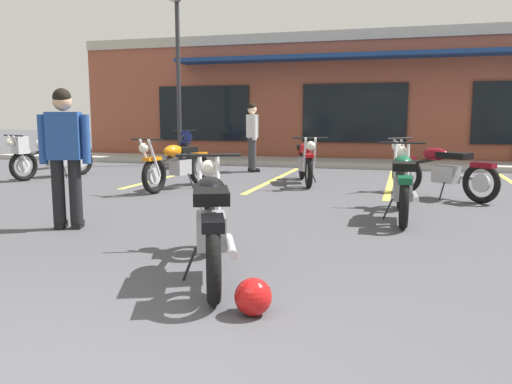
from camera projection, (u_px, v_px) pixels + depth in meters
name	position (u px, v px, depth m)	size (l,w,h in m)	color
ground_plane	(271.00, 232.00, 6.09)	(80.00, 80.00, 0.00)	#47474C
sidewalk_kerb	(349.00, 163.00, 14.38)	(22.00, 1.80, 0.14)	#A8A59E
brick_storefront_building	(362.00, 100.00, 17.58)	(17.63, 6.21, 3.82)	brown
painted_stall_lines	(331.00, 181.00, 10.97)	(7.38, 4.80, 0.01)	#DBCC4C
motorcycle_foreground_classic	(211.00, 221.00, 4.42)	(1.09, 2.00, 0.98)	black
motorcycle_red_sportbike	(49.00, 154.00, 11.35)	(0.97, 2.04, 0.98)	black
motorcycle_black_cruiser	(187.00, 147.00, 13.99)	(1.23, 1.93, 0.98)	black
motorcycle_blue_standard	(177.00, 164.00, 9.67)	(0.77, 2.09, 0.98)	black
motorcycle_green_cafe_racer	(305.00, 161.00, 10.46)	(0.94, 2.06, 0.98)	black
motorcycle_orange_scrambler	(403.00, 184.00, 6.90)	(0.66, 2.11, 0.98)	black
motorcycle_cream_vintage	(441.00, 170.00, 8.65)	(1.75, 1.54, 0.98)	black
person_in_black_shirt	(65.00, 150.00, 6.15)	(0.60, 0.37, 1.68)	black
person_by_back_row	(252.00, 133.00, 12.64)	(0.40, 0.57, 1.68)	black
helmet_on_pavement	(253.00, 297.00, 3.53)	(0.26, 0.26, 0.26)	#B71414
parking_lot_lamp_post	(176.00, 55.00, 14.06)	(0.24, 0.76, 4.60)	#2D2D33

